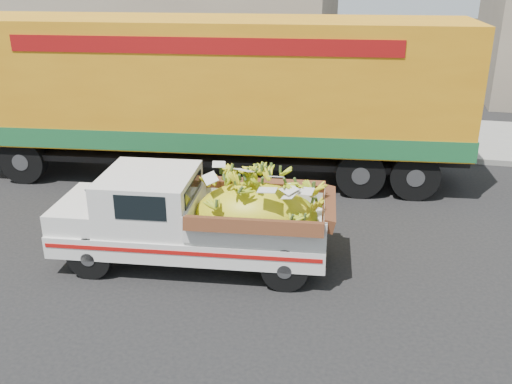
# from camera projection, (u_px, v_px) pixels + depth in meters

# --- Properties ---
(ground) EXTENTS (100.00, 100.00, 0.00)m
(ground) POSITION_uv_depth(u_px,v_px,m) (186.00, 253.00, 10.52)
(ground) COLOR black
(ground) RESTS_ON ground
(curb) EXTENTS (60.00, 0.25, 0.15)m
(curb) POSITION_uv_depth(u_px,v_px,m) (262.00, 145.00, 16.38)
(curb) COLOR gray
(curb) RESTS_ON ground
(sidewalk) EXTENTS (60.00, 4.00, 0.14)m
(sidewalk) POSITION_uv_depth(u_px,v_px,m) (276.00, 126.00, 18.28)
(sidewalk) COLOR gray
(sidewalk) RESTS_ON ground
(building_left) EXTENTS (18.00, 6.00, 5.00)m
(building_left) POSITION_uv_depth(u_px,v_px,m) (119.00, 24.00, 24.35)
(building_left) COLOR gray
(building_left) RESTS_ON ground
(pickup_truck) EXTENTS (4.84, 2.19, 1.64)m
(pickup_truck) POSITION_uv_depth(u_px,v_px,m) (212.00, 218.00, 9.84)
(pickup_truck) COLOR black
(pickup_truck) RESTS_ON ground
(semi_trailer) EXTENTS (12.04, 3.80, 3.80)m
(semi_trailer) POSITION_uv_depth(u_px,v_px,m) (215.00, 91.00, 13.53)
(semi_trailer) COLOR black
(semi_trailer) RESTS_ON ground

